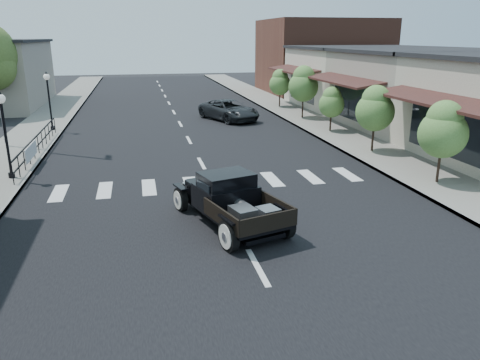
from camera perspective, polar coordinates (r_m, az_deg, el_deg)
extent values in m
plane|color=black|center=(14.33, -0.86, -5.17)|extent=(120.00, 120.00, 0.00)
cube|color=black|center=(28.64, -6.92, 6.08)|extent=(14.00, 80.00, 0.02)
cube|color=gray|center=(29.10, -23.88, 5.04)|extent=(3.00, 80.00, 0.15)
cube|color=gray|center=(30.60, 9.22, 6.82)|extent=(3.00, 80.00, 0.15)
cube|color=#A99E8E|center=(31.57, 22.01, 10.12)|extent=(10.00, 9.00, 4.50)
cube|color=beige|center=(39.32, 14.63, 11.94)|extent=(10.00, 9.00, 4.50)
cube|color=brown|center=(48.55, 9.88, 14.60)|extent=(11.00, 10.00, 7.00)
imported|color=black|center=(31.70, -1.36, 8.48)|extent=(3.97, 5.33, 1.35)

